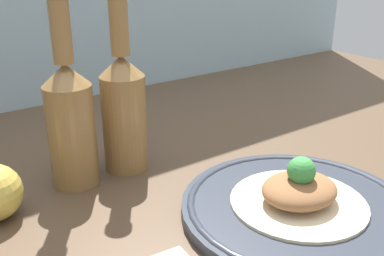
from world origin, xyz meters
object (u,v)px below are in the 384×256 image
object	(u,v)px
cider_bottle_left	(70,117)
cider_bottle_right	(124,106)
plated_food	(299,191)
plate	(298,208)

from	to	relation	value
cider_bottle_left	cider_bottle_right	world-z (taller)	same
plated_food	cider_bottle_left	size ratio (longest dim) A/B	0.62
cider_bottle_right	plate	bearing A→B (deg)	-65.79
plated_food	cider_bottle_left	xyz separation A→B (cm)	(-19.12, 24.37, 6.62)
plate	cider_bottle_right	distance (cm)	28.18
cider_bottle_left	cider_bottle_right	bearing A→B (deg)	0.00
plate	cider_bottle_left	size ratio (longest dim) A/B	1.07
plated_food	cider_bottle_right	world-z (taller)	cider_bottle_right
plated_food	plate	bearing A→B (deg)	63.43
plate	cider_bottle_left	world-z (taller)	cider_bottle_left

